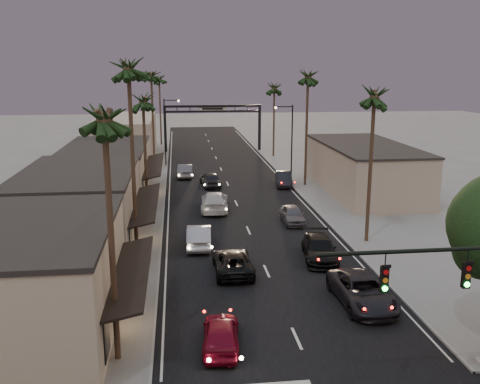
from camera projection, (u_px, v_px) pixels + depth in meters
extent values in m
plane|color=slate|center=(233.00, 196.00, 55.51)|extent=(200.00, 200.00, 0.00)
cube|color=black|center=(228.00, 186.00, 60.34)|extent=(14.00, 120.00, 0.02)
cube|color=slate|center=(146.00, 175.00, 66.00)|extent=(5.00, 92.00, 0.12)
cube|color=slate|center=(297.00, 171.00, 68.19)|extent=(5.00, 92.00, 0.12)
cube|color=tan|center=(31.00, 283.00, 26.33)|extent=(8.00, 12.00, 5.50)
cube|color=#A49883|center=(80.00, 210.00, 39.86)|extent=(8.00, 14.00, 5.50)
cube|color=tan|center=(106.00, 172.00, 55.38)|extent=(8.00, 16.00, 5.00)
cube|color=#A49883|center=(126.00, 138.00, 77.49)|extent=(8.00, 20.00, 6.00)
cube|color=#A49883|center=(364.00, 170.00, 56.54)|extent=(8.00, 18.00, 5.00)
cylinder|color=black|center=(428.00, 250.00, 19.59)|extent=(8.40, 0.16, 0.16)
cube|color=black|center=(384.00, 279.00, 19.65)|extent=(0.28, 0.22, 1.00)
cube|color=black|center=(466.00, 275.00, 20.02)|extent=(0.28, 0.22, 1.00)
cube|color=black|center=(165.00, 130.00, 82.85)|extent=(0.40, 0.40, 7.00)
cube|color=black|center=(259.00, 129.00, 84.55)|extent=(0.40, 0.40, 7.00)
cube|color=black|center=(213.00, 106.00, 82.87)|extent=(15.20, 0.35, 0.35)
cube|color=black|center=(213.00, 111.00, 83.05)|extent=(15.20, 0.30, 0.30)
cube|color=beige|center=(213.00, 109.00, 82.94)|extent=(4.20, 0.12, 1.00)
cylinder|color=black|center=(292.00, 145.00, 60.13)|extent=(0.16, 0.16, 9.00)
cylinder|color=black|center=(284.00, 107.00, 59.03)|extent=(2.00, 0.12, 0.12)
sphere|color=#FFD899|center=(276.00, 108.00, 58.95)|extent=(0.30, 0.30, 0.30)
cylinder|color=black|center=(165.00, 133.00, 71.04)|extent=(0.16, 0.16, 9.00)
cylinder|color=black|center=(172.00, 100.00, 70.17)|extent=(2.00, 0.12, 0.12)
sphere|color=#FFD899|center=(178.00, 101.00, 70.29)|extent=(0.30, 0.30, 0.30)
cylinder|color=#38281C|center=(112.00, 247.00, 23.30)|extent=(0.28, 0.28, 11.00)
sphere|color=black|center=(103.00, 106.00, 21.90)|extent=(3.20, 3.20, 3.20)
cylinder|color=#38281C|center=(133.00, 169.00, 35.63)|extent=(0.28, 0.28, 13.00)
sphere|color=black|center=(128.00, 59.00, 34.00)|extent=(3.20, 3.20, 3.20)
cylinder|color=#38281C|center=(145.00, 157.00, 49.51)|extent=(0.28, 0.28, 10.00)
sphere|color=black|center=(143.00, 95.00, 48.22)|extent=(3.20, 3.20, 3.20)
cylinder|color=#38281C|center=(153.00, 124.00, 67.64)|extent=(0.28, 0.28, 12.00)
sphere|color=black|center=(151.00, 71.00, 66.12)|extent=(3.20, 3.20, 3.20)
cylinder|color=#38281C|center=(370.00, 172.00, 39.77)|extent=(0.28, 0.28, 11.00)
sphere|color=black|center=(375.00, 89.00, 38.37)|extent=(3.20, 3.20, 3.20)
cylinder|color=#38281C|center=(306.00, 133.00, 58.98)|extent=(0.28, 0.28, 12.00)
sphere|color=black|center=(308.00, 72.00, 57.46)|extent=(3.20, 3.20, 3.20)
cylinder|color=#38281C|center=(274.00, 123.00, 78.54)|extent=(0.28, 0.28, 10.00)
sphere|color=black|center=(274.00, 84.00, 77.25)|extent=(3.20, 3.20, 3.20)
cylinder|color=#38281C|center=(160.00, 113.00, 90.01)|extent=(0.28, 0.28, 11.00)
sphere|color=black|center=(159.00, 76.00, 88.61)|extent=(3.20, 3.20, 3.20)
imported|color=maroon|center=(221.00, 333.00, 25.53)|extent=(2.15, 4.49, 1.48)
imported|color=black|center=(233.00, 262.00, 34.85)|extent=(2.42, 5.23, 1.45)
imported|color=#A8A8AE|center=(199.00, 236.00, 39.91)|extent=(1.96, 5.10, 1.66)
imported|color=#BEBEBE|center=(214.00, 201.00, 49.82)|extent=(2.93, 6.23, 1.76)
imported|color=black|center=(210.00, 179.00, 59.79)|extent=(2.42, 5.02, 1.65)
imported|color=#56555B|center=(185.00, 171.00, 64.80)|extent=(1.95, 4.96, 1.61)
imported|color=black|center=(362.00, 291.00, 30.14)|extent=(2.87, 5.92, 1.62)
imported|color=black|center=(320.00, 249.00, 37.21)|extent=(2.91, 5.65, 1.57)
imported|color=#545358|center=(293.00, 215.00, 45.92)|extent=(1.82, 4.36, 1.47)
imported|color=black|center=(284.00, 179.00, 60.11)|extent=(2.31, 5.00, 1.59)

